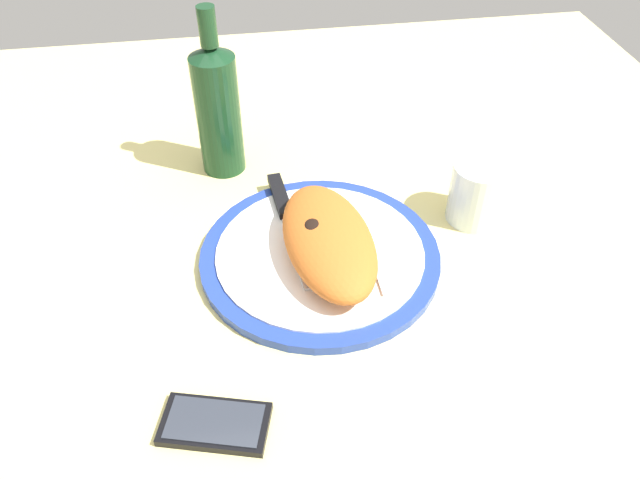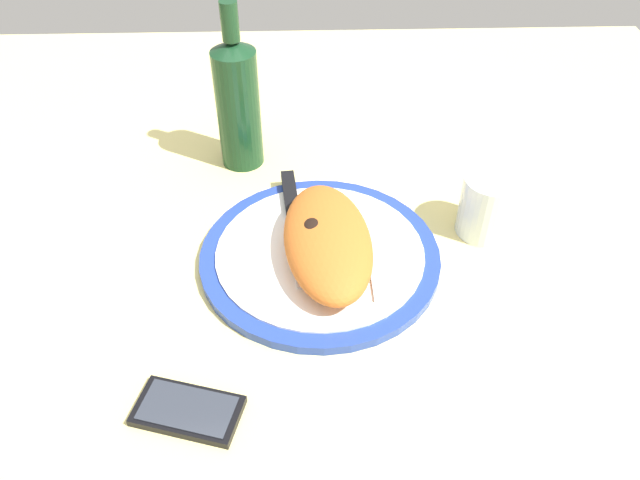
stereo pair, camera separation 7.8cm
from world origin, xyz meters
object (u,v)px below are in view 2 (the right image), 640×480
object	(u,v)px
calzone	(327,241)
water_glass	(487,208)
knife	(292,207)
plate	(320,256)
smartphone	(188,411)
fork	(370,247)
wine_bottle	(238,102)

from	to	relation	value
calzone	water_glass	world-z (taller)	water_glass
calzone	water_glass	size ratio (longest dim) A/B	2.62
knife	calzone	bearing A→B (deg)	-154.57
plate	water_glass	world-z (taller)	water_glass
knife	smartphone	world-z (taller)	knife
fork	calzone	bearing A→B (deg)	104.78
calzone	fork	distance (cm)	6.61
smartphone	wine_bottle	world-z (taller)	wine_bottle
smartphone	wine_bottle	xyz separation A→B (cm)	(47.93, -3.16, 10.39)
plate	water_glass	bearing A→B (deg)	-76.92
calzone	wine_bottle	world-z (taller)	wine_bottle
plate	wine_bottle	distance (cm)	28.86
calzone	water_glass	distance (cm)	23.82
fork	plate	bearing A→B (deg)	93.66
fork	water_glass	distance (cm)	17.89
plate	wine_bottle	xyz separation A→B (cm)	(24.23, 11.97, 10.13)
plate	smartphone	world-z (taller)	plate
knife	wine_bottle	size ratio (longest dim) A/B	0.90
water_glass	smartphone	bearing A→B (deg)	126.89
calzone	smartphone	distance (cm)	28.03
fork	knife	bearing A→B (deg)	51.43
fork	water_glass	world-z (taller)	water_glass
calzone	knife	xyz separation A→B (cm)	(10.00, 4.76, -2.36)
smartphone	water_glass	size ratio (longest dim) A/B	1.38
fork	knife	xyz separation A→B (cm)	(8.46, 10.61, 0.29)
water_glass	wine_bottle	xyz separation A→B (cm)	(18.69, 35.79, 6.93)
fork	wine_bottle	xyz separation A→B (cm)	(23.79, 18.78, 9.05)
water_glass	wine_bottle	distance (cm)	40.97
plate	fork	size ratio (longest dim) A/B	1.94
calzone	smartphone	size ratio (longest dim) A/B	1.90
knife	plate	bearing A→B (deg)	-156.87
plate	knife	xyz separation A→B (cm)	(8.90, 3.80, 1.37)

